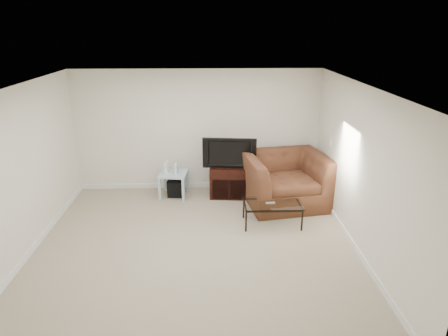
{
  "coord_description": "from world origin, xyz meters",
  "views": [
    {
      "loc": [
        0.27,
        -5.47,
        3.3
      ],
      "look_at": [
        0.5,
        1.2,
        0.9
      ],
      "focal_mm": 32.0,
      "sensor_mm": 36.0,
      "label": 1
    }
  ],
  "objects_px": {
    "side_table": "(174,184)",
    "subwoofer": "(176,187)",
    "television": "(230,152)",
    "tv_stand": "(230,181)",
    "recliner": "(286,171)",
    "coffee_table": "(272,214)"
  },
  "relations": [
    {
      "from": "television",
      "to": "coffee_table",
      "type": "relative_size",
      "value": 0.96
    },
    {
      "from": "subwoofer",
      "to": "recliner",
      "type": "xyz_separation_m",
      "value": [
        2.14,
        -0.44,
        0.48
      ]
    },
    {
      "from": "side_table",
      "to": "coffee_table",
      "type": "relative_size",
      "value": 0.52
    },
    {
      "from": "tv_stand",
      "to": "television",
      "type": "xyz_separation_m",
      "value": [
        -0.0,
        -0.03,
        0.63
      ]
    },
    {
      "from": "subwoofer",
      "to": "recliner",
      "type": "bearing_deg",
      "value": -11.61
    },
    {
      "from": "television",
      "to": "recliner",
      "type": "distance_m",
      "value": 1.16
    },
    {
      "from": "side_table",
      "to": "coffee_table",
      "type": "height_order",
      "value": "side_table"
    },
    {
      "from": "coffee_table",
      "to": "subwoofer",
      "type": "bearing_deg",
      "value": 143.76
    },
    {
      "from": "recliner",
      "to": "subwoofer",
      "type": "bearing_deg",
      "value": 158.89
    },
    {
      "from": "side_table",
      "to": "tv_stand",
      "type": "bearing_deg",
      "value": 0.0
    },
    {
      "from": "subwoofer",
      "to": "television",
      "type": "bearing_deg",
      "value": -2.56
    },
    {
      "from": "side_table",
      "to": "subwoofer",
      "type": "xyz_separation_m",
      "value": [
        0.03,
        0.02,
        -0.07
      ]
    },
    {
      "from": "side_table",
      "to": "subwoofer",
      "type": "distance_m",
      "value": 0.08
    },
    {
      "from": "television",
      "to": "side_table",
      "type": "distance_m",
      "value": 1.32
    },
    {
      "from": "tv_stand",
      "to": "television",
      "type": "bearing_deg",
      "value": -90.0
    },
    {
      "from": "subwoofer",
      "to": "coffee_table",
      "type": "bearing_deg",
      "value": -36.24
    },
    {
      "from": "television",
      "to": "recliner",
      "type": "relative_size",
      "value": 0.64
    },
    {
      "from": "tv_stand",
      "to": "recliner",
      "type": "height_order",
      "value": "recliner"
    },
    {
      "from": "tv_stand",
      "to": "recliner",
      "type": "relative_size",
      "value": 0.51
    },
    {
      "from": "tv_stand",
      "to": "subwoofer",
      "type": "bearing_deg",
      "value": -175.62
    },
    {
      "from": "subwoofer",
      "to": "coffee_table",
      "type": "relative_size",
      "value": 0.32
    },
    {
      "from": "coffee_table",
      "to": "side_table",
      "type": "bearing_deg",
      "value": 144.63
    }
  ]
}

